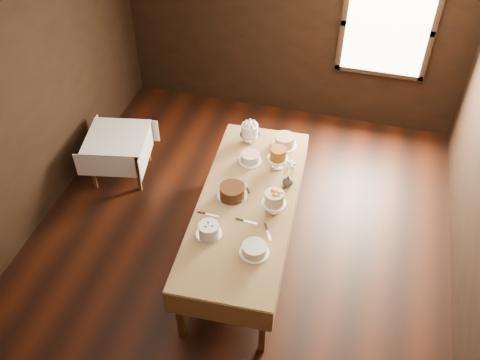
# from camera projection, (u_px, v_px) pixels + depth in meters

# --- Properties ---
(floor) EXTENTS (5.00, 6.00, 0.01)m
(floor) POSITION_uv_depth(u_px,v_px,m) (236.00, 248.00, 6.37)
(floor) COLOR black
(floor) RESTS_ON ground
(ceiling) EXTENTS (5.00, 6.00, 0.01)m
(ceiling) POSITION_uv_depth(u_px,v_px,m) (234.00, 36.00, 4.46)
(ceiling) COLOR beige
(ceiling) RESTS_ON wall_back
(wall_back) EXTENTS (5.00, 0.02, 2.80)m
(wall_back) POSITION_uv_depth(u_px,v_px,m) (292.00, 28.00, 7.53)
(wall_back) COLOR black
(wall_back) RESTS_ON ground
(wall_left) EXTENTS (0.02, 6.00, 2.80)m
(wall_left) POSITION_uv_depth(u_px,v_px,m) (20.00, 122.00, 5.91)
(wall_left) COLOR black
(wall_left) RESTS_ON ground
(window) EXTENTS (1.10, 0.05, 1.30)m
(window) POSITION_uv_depth(u_px,v_px,m) (387.00, 29.00, 7.10)
(window) COLOR #FFEABF
(window) RESTS_ON wall_back
(display_table) EXTENTS (1.18, 2.72, 0.83)m
(display_table) POSITION_uv_depth(u_px,v_px,m) (247.00, 205.00, 5.84)
(display_table) COLOR #432916
(display_table) RESTS_ON ground
(side_table) EXTENTS (0.93, 0.93, 0.66)m
(side_table) POSITION_uv_depth(u_px,v_px,m) (117.00, 141.00, 6.96)
(side_table) COLOR #432916
(side_table) RESTS_ON ground
(cake_meringue) EXTENTS (0.27, 0.27, 0.26)m
(cake_meringue) POSITION_uv_depth(u_px,v_px,m) (250.00, 134.00, 6.49)
(cake_meringue) COLOR silver
(cake_meringue) RESTS_ON display_table
(cake_speckled) EXTENTS (0.31, 0.31, 0.15)m
(cake_speckled) POSITION_uv_depth(u_px,v_px,m) (284.00, 141.00, 6.46)
(cake_speckled) COLOR white
(cake_speckled) RESTS_ON display_table
(cake_lattice) EXTENTS (0.32, 0.32, 0.11)m
(cake_lattice) POSITION_uv_depth(u_px,v_px,m) (250.00, 158.00, 6.26)
(cake_lattice) COLOR white
(cake_lattice) RESTS_ON display_table
(cake_caramel) EXTENTS (0.25, 0.25, 0.28)m
(cake_caramel) POSITION_uv_depth(u_px,v_px,m) (278.00, 159.00, 6.13)
(cake_caramel) COLOR white
(cake_caramel) RESTS_ON display_table
(cake_chocolate) EXTENTS (0.34, 0.34, 0.13)m
(cake_chocolate) POSITION_uv_depth(u_px,v_px,m) (232.00, 191.00, 5.82)
(cake_chocolate) COLOR silver
(cake_chocolate) RESTS_ON display_table
(cake_flowers) EXTENTS (0.29, 0.29, 0.27)m
(cake_flowers) POSITION_uv_depth(u_px,v_px,m) (274.00, 203.00, 5.61)
(cake_flowers) COLOR white
(cake_flowers) RESTS_ON display_table
(cake_swirl) EXTENTS (0.27, 0.27, 0.14)m
(cake_swirl) POSITION_uv_depth(u_px,v_px,m) (209.00, 230.00, 5.40)
(cake_swirl) COLOR silver
(cake_swirl) RESTS_ON display_table
(cake_cream) EXTENTS (0.32, 0.32, 0.11)m
(cake_cream) POSITION_uv_depth(u_px,v_px,m) (254.00, 249.00, 5.23)
(cake_cream) COLOR white
(cake_cream) RESTS_ON display_table
(cake_server_a) EXTENTS (0.24, 0.04, 0.01)m
(cake_server_a) POSITION_uv_depth(u_px,v_px,m) (250.00, 222.00, 5.56)
(cake_server_a) COLOR silver
(cake_server_a) RESTS_ON display_table
(cake_server_b) EXTENTS (0.13, 0.22, 0.01)m
(cake_server_b) POSITION_uv_depth(u_px,v_px,m) (269.00, 235.00, 5.43)
(cake_server_b) COLOR silver
(cake_server_b) RESTS_ON display_table
(cake_server_c) EXTENTS (0.14, 0.22, 0.01)m
(cake_server_c) POSITION_uv_depth(u_px,v_px,m) (246.00, 183.00, 6.00)
(cake_server_c) COLOR silver
(cake_server_c) RESTS_ON display_table
(cake_server_d) EXTENTS (0.20, 0.17, 0.01)m
(cake_server_d) POSITION_uv_depth(u_px,v_px,m) (280.00, 190.00, 5.93)
(cake_server_d) COLOR silver
(cake_server_d) RESTS_ON display_table
(cake_server_e) EXTENTS (0.24, 0.03, 0.01)m
(cake_server_e) POSITION_uv_depth(u_px,v_px,m) (212.00, 215.00, 5.64)
(cake_server_e) COLOR silver
(cake_server_e) RESTS_ON display_table
(flower_vase) EXTENTS (0.14, 0.14, 0.13)m
(flower_vase) POSITION_uv_depth(u_px,v_px,m) (288.00, 181.00, 5.94)
(flower_vase) COLOR #2D2823
(flower_vase) RESTS_ON display_table
(flower_bouquet) EXTENTS (0.14, 0.14, 0.20)m
(flower_bouquet) POSITION_uv_depth(u_px,v_px,m) (289.00, 168.00, 5.82)
(flower_bouquet) COLOR white
(flower_bouquet) RESTS_ON flower_vase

